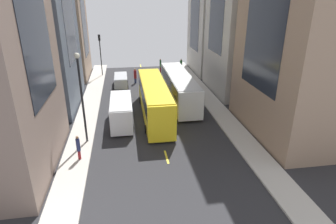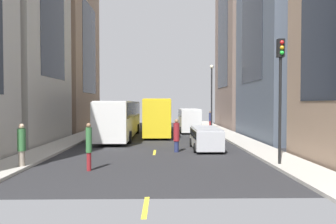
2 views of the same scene
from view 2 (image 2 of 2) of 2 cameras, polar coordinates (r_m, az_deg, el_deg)
ground_plane at (r=30.54m, az=-1.99°, el=-4.36°), size 40.38×40.38×0.00m
sidewalk_west at (r=31.47m, az=-15.04°, el=-4.11°), size 2.21×44.00×0.15m
sidewalk_east at (r=31.23m, az=11.16°, el=-4.12°), size 2.21×44.00×0.15m
lane_stripe_0 at (r=9.91m, az=-4.15°, el=-17.08°), size 0.16×2.00×0.01m
lane_stripe_1 at (r=20.13m, az=-2.50°, el=-7.46°), size 0.16×2.00×0.01m
lane_stripe_2 at (r=30.54m, az=-1.99°, el=-4.35°), size 0.16×2.00×0.01m
lane_stripe_3 at (r=41.00m, az=-1.74°, el=-2.83°), size 0.16×2.00×0.01m
lane_stripe_4 at (r=51.47m, az=-1.59°, el=-1.92°), size 0.16×2.00×0.01m
building_west_2 at (r=40.47m, az=-19.09°, el=10.95°), size 6.89×11.94×19.61m
building_east_1 at (r=30.56m, az=20.88°, el=16.92°), size 6.13×11.32×22.61m
building_east_2 at (r=43.16m, az=16.03°, el=12.92°), size 9.01×11.47×23.38m
city_bus_white at (r=28.78m, az=-8.75°, el=-0.74°), size 2.80×12.89×3.35m
streetcar_yellow at (r=32.43m, az=-1.89°, el=-0.26°), size 2.70×12.74×3.59m
delivery_van_white at (r=34.16m, az=3.92°, el=-1.18°), size 2.25×6.12×2.58m
car_silver_0 at (r=21.47m, az=6.98°, el=-4.51°), size 1.93×4.51×1.51m
pedestrian_waiting_curb at (r=16.56m, az=-25.40°, el=-5.30°), size 0.39×0.39×2.06m
pedestrian_crossing_mid at (r=40.87m, az=7.75°, el=-1.16°), size 0.30×0.30×1.98m
pedestrian_crossing_near at (r=15.07m, az=-14.40°, el=-5.90°), size 0.28×0.28×2.26m
pedestrian_walking_far at (r=20.17m, az=1.58°, el=-4.23°), size 0.39×0.39×2.15m
traffic_light_near_corner at (r=16.41m, az=20.04°, el=5.94°), size 0.32×0.44×6.22m
streetlamp_near at (r=37.94m, az=8.05°, el=4.05°), size 0.44×0.44×7.69m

